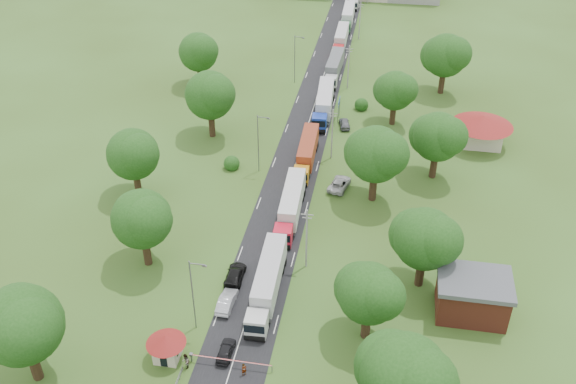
% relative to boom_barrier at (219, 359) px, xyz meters
% --- Properties ---
extents(ground, '(260.00, 260.00, 0.00)m').
position_rel_boom_barrier_xyz_m(ground, '(1.36, 25.00, -0.89)').
color(ground, '#334717').
rests_on(ground, ground).
extents(road, '(8.00, 200.00, 0.04)m').
position_rel_boom_barrier_xyz_m(road, '(1.36, 45.00, -0.89)').
color(road, black).
rests_on(road, ground).
extents(boom_barrier, '(9.22, 0.35, 1.18)m').
position_rel_boom_barrier_xyz_m(boom_barrier, '(0.00, 0.00, 0.00)').
color(boom_barrier, slate).
rests_on(boom_barrier, ground).
extents(guard_booth, '(4.40, 4.40, 3.45)m').
position_rel_boom_barrier_xyz_m(guard_booth, '(-5.84, -0.00, 1.27)').
color(guard_booth, '#C1B5A0').
rests_on(guard_booth, ground).
extents(info_sign, '(0.12, 3.10, 4.10)m').
position_rel_boom_barrier_xyz_m(info_sign, '(6.56, 60.00, 2.11)').
color(info_sign, slate).
rests_on(info_sign, ground).
extents(pole_1, '(1.60, 0.24, 9.00)m').
position_rel_boom_barrier_xyz_m(pole_1, '(6.86, 18.00, 3.79)').
color(pole_1, gray).
rests_on(pole_1, ground).
extents(pole_2, '(1.60, 0.24, 9.00)m').
position_rel_boom_barrier_xyz_m(pole_2, '(6.86, 46.00, 3.79)').
color(pole_2, gray).
rests_on(pole_2, ground).
extents(pole_3, '(1.60, 0.24, 9.00)m').
position_rel_boom_barrier_xyz_m(pole_3, '(6.86, 74.00, 3.79)').
color(pole_3, gray).
rests_on(pole_3, ground).
extents(pole_4, '(1.60, 0.24, 9.00)m').
position_rel_boom_barrier_xyz_m(pole_4, '(6.86, 102.00, 3.79)').
color(pole_4, gray).
rests_on(pole_4, ground).
extents(lamp_0, '(2.03, 0.22, 10.00)m').
position_rel_boom_barrier_xyz_m(lamp_0, '(-3.99, 5.00, 4.66)').
color(lamp_0, slate).
rests_on(lamp_0, ground).
extents(lamp_1, '(2.03, 0.22, 10.00)m').
position_rel_boom_barrier_xyz_m(lamp_1, '(-3.99, 40.00, 4.66)').
color(lamp_1, slate).
rests_on(lamp_1, ground).
extents(lamp_2, '(2.03, 0.22, 10.00)m').
position_rel_boom_barrier_xyz_m(lamp_2, '(-3.99, 75.00, 4.66)').
color(lamp_2, slate).
rests_on(lamp_2, ground).
extents(tree_1, '(9.60, 9.60, 12.05)m').
position_rel_boom_barrier_xyz_m(tree_1, '(19.34, -4.83, 6.96)').
color(tree_1, '#382616').
rests_on(tree_1, ground).
extents(tree_2, '(8.00, 8.00, 10.10)m').
position_rel_boom_barrier_xyz_m(tree_2, '(15.35, 7.14, 5.70)').
color(tree_2, '#382616').
rests_on(tree_2, ground).
extents(tree_3, '(8.80, 8.80, 11.07)m').
position_rel_boom_barrier_xyz_m(tree_3, '(21.35, 17.16, 6.33)').
color(tree_3, '#382616').
rests_on(tree_3, ground).
extents(tree_4, '(9.60, 9.60, 12.05)m').
position_rel_boom_barrier_xyz_m(tree_4, '(14.34, 35.17, 6.96)').
color(tree_4, '#382616').
rests_on(tree_4, ground).
extents(tree_5, '(8.80, 8.80, 11.07)m').
position_rel_boom_barrier_xyz_m(tree_5, '(23.35, 43.16, 6.33)').
color(tree_5, '#382616').
rests_on(tree_5, ground).
extents(tree_6, '(8.00, 8.00, 10.10)m').
position_rel_boom_barrier_xyz_m(tree_6, '(16.35, 60.14, 5.70)').
color(tree_6, '#382616').
rests_on(tree_6, ground).
extents(tree_7, '(9.60, 9.60, 12.05)m').
position_rel_boom_barrier_xyz_m(tree_7, '(25.34, 75.17, 6.96)').
color(tree_7, '#382616').
rests_on(tree_7, ground).
extents(tree_9, '(9.60, 9.60, 12.05)m').
position_rel_boom_barrier_xyz_m(tree_9, '(-18.66, -4.83, 6.96)').
color(tree_9, '#382616').
rests_on(tree_9, ground).
extents(tree_10, '(8.80, 8.80, 11.07)m').
position_rel_boom_barrier_xyz_m(tree_10, '(-13.65, 15.16, 6.33)').
color(tree_10, '#382616').
rests_on(tree_10, ground).
extents(tree_11, '(8.80, 8.80, 11.07)m').
position_rel_boom_barrier_xyz_m(tree_11, '(-20.65, 30.16, 6.33)').
color(tree_11, '#382616').
rests_on(tree_11, ground).
extents(tree_12, '(9.60, 9.60, 12.05)m').
position_rel_boom_barrier_xyz_m(tree_12, '(-14.66, 50.17, 6.96)').
color(tree_12, '#382616').
rests_on(tree_12, ground).
extents(tree_13, '(8.80, 8.80, 11.07)m').
position_rel_boom_barrier_xyz_m(tree_13, '(-22.65, 70.16, 6.33)').
color(tree_13, '#382616').
rests_on(tree_13, ground).
extents(house_brick, '(8.60, 6.60, 5.20)m').
position_rel_boom_barrier_xyz_m(house_brick, '(27.36, 13.00, 1.76)').
color(house_brick, maroon).
rests_on(house_brick, ground).
extents(house_cream, '(10.08, 10.08, 5.80)m').
position_rel_boom_barrier_xyz_m(house_cream, '(31.36, 55.00, 2.75)').
color(house_cream, '#C1B5A0').
rests_on(house_cream, ground).
extents(truck_0, '(2.97, 15.20, 4.21)m').
position_rel_boom_barrier_xyz_m(truck_0, '(3.06, 11.68, 1.34)').
color(truck_0, silver).
rests_on(truck_0, ground).
extents(truck_1, '(3.03, 14.93, 4.13)m').
position_rel_boom_barrier_xyz_m(truck_1, '(3.10, 28.32, 1.30)').
color(truck_1, red).
rests_on(truck_1, ground).
extents(truck_2, '(2.81, 14.28, 3.95)m').
position_rel_boom_barrier_xyz_m(truck_2, '(3.12, 43.63, 1.20)').
color(truck_2, orange).
rests_on(truck_2, ground).
extents(truck_3, '(3.47, 15.75, 4.35)m').
position_rel_boom_barrier_xyz_m(truck_3, '(3.63, 61.78, 1.42)').
color(truck_3, '#19349A').
rests_on(truck_3, ground).
extents(truck_4, '(2.85, 14.46, 4.00)m').
position_rel_boom_barrier_xyz_m(truck_4, '(3.55, 79.16, 1.23)').
color(truck_4, '#B0B0B0').
rests_on(truck_4, ground).
extents(truck_5, '(2.53, 14.06, 3.90)m').
position_rel_boom_barrier_xyz_m(truck_5, '(3.20, 96.11, 1.17)').
color(truck_5, '#AB1A1D').
rests_on(truck_5, ground).
extents(truck_6, '(2.80, 14.71, 4.07)m').
position_rel_boom_barrier_xyz_m(truck_6, '(3.28, 111.57, 1.27)').
color(truck_6, '#225B2E').
rests_on(truck_6, ground).
extents(car_lane_front, '(1.59, 3.94, 1.34)m').
position_rel_boom_barrier_xyz_m(car_lane_front, '(0.36, 1.50, -0.22)').
color(car_lane_front, black).
rests_on(car_lane_front, ground).
extents(car_lane_mid, '(1.80, 4.79, 1.56)m').
position_rel_boom_barrier_xyz_m(car_lane_mid, '(-1.47, 9.02, -0.11)').
color(car_lane_mid, '#ABADB3').
rests_on(car_lane_mid, ground).
extents(car_lane_rear, '(2.26, 5.34, 1.54)m').
position_rel_boom_barrier_xyz_m(car_lane_rear, '(-1.64, 13.88, -0.12)').
color(car_lane_rear, black).
rests_on(car_lane_rear, ground).
extents(car_verge_near, '(3.68, 5.89, 1.52)m').
position_rel_boom_barrier_xyz_m(car_verge_near, '(9.16, 37.23, -0.13)').
color(car_verge_near, '#B4B4B4').
rests_on(car_verge_near, ground).
extents(car_verge_far, '(2.57, 4.56, 1.46)m').
position_rel_boom_barrier_xyz_m(car_verge_far, '(7.96, 57.28, -0.16)').
color(car_verge_far, '#595C60').
rests_on(car_verge_far, ground).
extents(pedestrian_near, '(0.69, 0.67, 1.59)m').
position_rel_boom_barrier_xyz_m(pedestrian_near, '(2.99, -0.86, -0.10)').
color(pedestrian_near, gray).
rests_on(pedestrian_near, ground).
extents(pedestrian_booth, '(0.99, 1.13, 1.95)m').
position_rel_boom_barrier_xyz_m(pedestrian_booth, '(-3.44, -1.00, 0.09)').
color(pedestrian_booth, gray).
rests_on(pedestrian_booth, ground).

